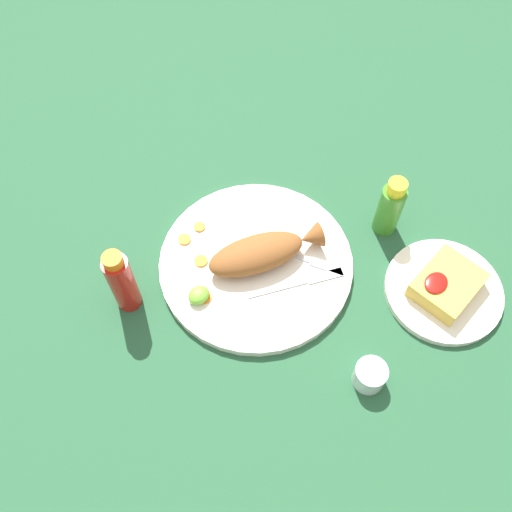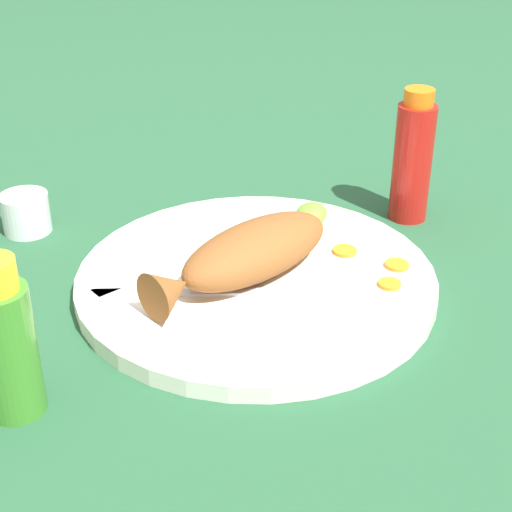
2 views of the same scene
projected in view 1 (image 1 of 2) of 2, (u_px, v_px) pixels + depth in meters
ground_plane at (256, 266)px, 1.10m from camera, size 4.00×4.00×0.00m
main_plate at (256, 264)px, 1.09m from camera, size 0.37×0.37×0.02m
fried_fish at (262, 252)px, 1.06m from camera, size 0.23×0.16×0.05m
fork_near at (306, 259)px, 1.08m from camera, size 0.08×0.18×0.00m
fork_far at (302, 282)px, 1.06m from camera, size 0.17×0.11×0.00m
carrot_slice_near at (199, 227)px, 1.12m from camera, size 0.02×0.02×0.00m
carrot_slice_mid at (185, 239)px, 1.11m from camera, size 0.03×0.03×0.00m
carrot_slice_far at (201, 261)px, 1.08m from camera, size 0.03×0.03×0.00m
carrot_slice_extra at (204, 297)px, 1.04m from camera, size 0.03×0.03×0.00m
lime_wedge_main at (199, 295)px, 1.03m from camera, size 0.04×0.04×0.02m
hot_sauce_bottle_red at (122, 282)px, 1.00m from camera, size 0.05×0.05×0.16m
hot_sauce_bottle_green at (390, 207)px, 1.09m from camera, size 0.05×0.05×0.14m
salt_cup at (370, 376)px, 0.97m from camera, size 0.06×0.06×0.05m
side_plate_fries at (443, 291)px, 1.06m from camera, size 0.22×0.22×0.01m
fries_pile at (447, 284)px, 1.04m from camera, size 0.12×0.10×0.04m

